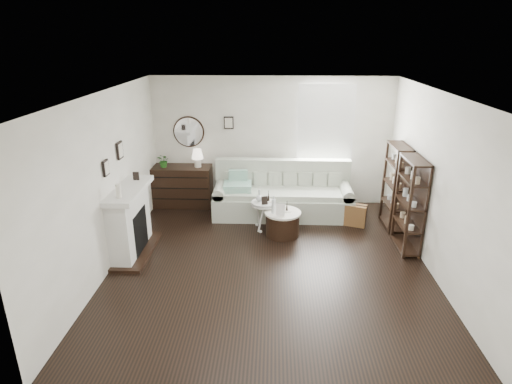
{
  "coord_description": "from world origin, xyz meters",
  "views": [
    {
      "loc": [
        0.03,
        -6.07,
        3.48
      ],
      "look_at": [
        -0.25,
        0.8,
        0.93
      ],
      "focal_mm": 30.0,
      "sensor_mm": 36.0,
      "label": 1
    }
  ],
  "objects_px": {
    "dresser": "(181,186)",
    "pedestal_table": "(264,204)",
    "drum_table": "(282,223)",
    "sofa": "(282,197)"
  },
  "relations": [
    {
      "from": "dresser",
      "to": "pedestal_table",
      "type": "xyz_separation_m",
      "value": [
        1.79,
        -1.17,
        0.08
      ]
    },
    {
      "from": "dresser",
      "to": "drum_table",
      "type": "xyz_separation_m",
      "value": [
        2.14,
        -1.4,
        -0.2
      ]
    },
    {
      "from": "sofa",
      "to": "dresser",
      "type": "bearing_deg",
      "value": 169.88
    },
    {
      "from": "drum_table",
      "to": "dresser",
      "type": "bearing_deg",
      "value": 146.72
    },
    {
      "from": "sofa",
      "to": "pedestal_table",
      "type": "xyz_separation_m",
      "value": [
        -0.37,
        -0.79,
        0.15
      ]
    },
    {
      "from": "dresser",
      "to": "pedestal_table",
      "type": "height_order",
      "value": "dresser"
    },
    {
      "from": "dresser",
      "to": "drum_table",
      "type": "bearing_deg",
      "value": -33.28
    },
    {
      "from": "dresser",
      "to": "pedestal_table",
      "type": "bearing_deg",
      "value": -33.24
    },
    {
      "from": "dresser",
      "to": "pedestal_table",
      "type": "distance_m",
      "value": 2.14
    },
    {
      "from": "pedestal_table",
      "to": "sofa",
      "type": "bearing_deg",
      "value": 64.84
    }
  ]
}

